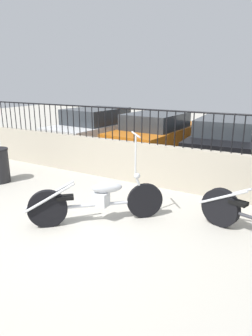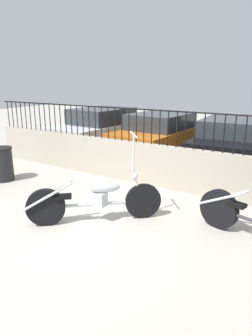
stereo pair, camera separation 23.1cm
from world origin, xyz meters
name	(u,v)px [view 2 (the right image)]	position (x,y,z in m)	size (l,w,h in m)	color
ground_plane	(74,231)	(0.00, 0.00, 0.00)	(40.00, 40.00, 0.00)	#B7B2A5
low_wall	(151,165)	(0.00, 2.70, 0.49)	(10.29, 0.18, 0.98)	#B2A893
fence_railing	(152,121)	(0.00, 2.70, 1.52)	(10.29, 0.04, 0.79)	black
motorcycle_silver	(89,200)	(0.02, 0.40, 0.41)	(1.85, 1.69, 1.55)	black
trash_bin	(2,164)	(-3.23, 1.04, 0.42)	(0.52, 0.52, 0.83)	black
car_white	(105,128)	(-3.41, 5.55, 0.71)	(2.09, 4.55, 1.43)	black
car_orange	(163,134)	(-1.12, 5.65, 0.69)	(2.04, 4.32, 1.37)	black
car_black	(231,141)	(1.10, 5.64, 0.68)	(1.93, 4.12, 1.34)	black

